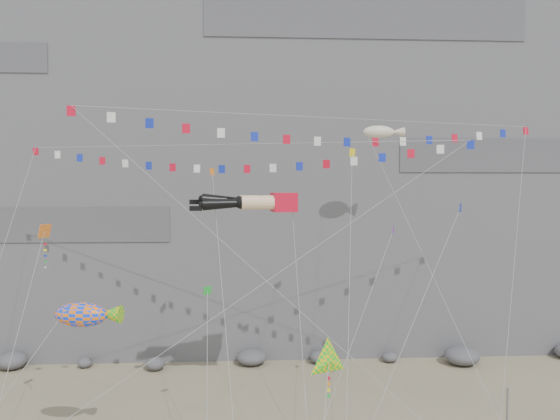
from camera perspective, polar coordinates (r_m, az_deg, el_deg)
The scene contains 14 objects.
cliff at distance 61.94m, azimuth -3.12°, elevation 11.50°, with size 80.00×28.00×50.00m, color slate.
talus_boulders at distance 48.40m, azimuth -2.99°, elevation -15.14°, with size 60.00×3.00×1.20m, color #5C5C61, non-canonical shape.
legs_kite at distance 35.27m, azimuth -2.65°, elevation 0.79°, with size 6.98×14.58×19.49m.
flag_banner_upper at distance 37.21m, azimuth -4.83°, elevation 6.83°, with size 29.35×16.60×26.04m.
flag_banner_lower at distance 34.53m, azimuth 5.53°, elevation 9.52°, with size 29.23×11.96×22.26m.
harlequin_kite at distance 34.42m, azimuth -23.39°, elevation -2.12°, with size 2.04×7.74×14.36m.
fish_windsock at distance 32.12m, azimuth -20.08°, elevation -10.25°, with size 8.20×5.70×11.22m.
delta_kite at distance 28.43m, azimuth 5.13°, elevation -15.48°, with size 2.90×7.45×9.41m.
blimp_windsock at distance 43.16m, azimuth 10.31°, elevation 7.95°, with size 6.11×16.19×25.17m.
small_kite_a at distance 37.02m, azimuth -7.06°, elevation 3.40°, with size 2.88×15.78×22.30m.
small_kite_b at distance 35.81m, azimuth 11.55°, elevation -2.66°, with size 8.03×10.70×17.67m.
small_kite_c at distance 33.41m, azimuth -7.60°, elevation -8.63°, with size 1.44×12.04×14.47m.
small_kite_d at distance 38.18m, azimuth 7.55°, elevation 5.53°, with size 3.83×15.65×23.26m.
small_kite_e at distance 34.55m, azimuth 18.18°, elevation -0.20°, with size 9.64×8.76×18.42m.
Camera 1 is at (-0.22, -29.16, 15.17)m, focal length 35.00 mm.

